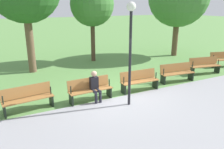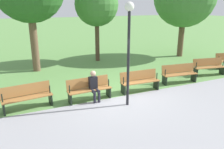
# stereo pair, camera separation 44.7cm
# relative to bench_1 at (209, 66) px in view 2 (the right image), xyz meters

# --- Properties ---
(ground_plane) EXTENTS (120.00, 120.00, 0.00)m
(ground_plane) POSITION_rel_bench_1_xyz_m (5.76, 0.61, -0.47)
(ground_plane) COLOR #5B8C47
(path_paving) EXTENTS (30.50, 6.21, 0.01)m
(path_paving) POSITION_rel_bench_1_xyz_m (5.76, 3.86, -0.47)
(path_paving) COLOR #939399
(path_paving) RESTS_ON ground
(bench_1) EXTENTS (1.81, 0.79, 0.89)m
(bench_1) POSITION_rel_bench_1_xyz_m (0.00, 0.00, 0.00)
(bench_1) COLOR #996633
(bench_1) RESTS_ON ground
(bench_2) EXTENTS (1.79, 0.67, 0.89)m
(bench_2) POSITION_rel_bench_1_xyz_m (2.29, 0.35, 0.00)
(bench_2) COLOR #996633
(bench_2) RESTS_ON ground
(bench_3) EXTENTS (1.77, 0.54, 0.89)m
(bench_3) POSITION_rel_bench_1_xyz_m (4.60, 0.52, 0.00)
(bench_3) COLOR #996633
(bench_3) RESTS_ON ground
(bench_4) EXTENTS (1.77, 0.54, 0.89)m
(bench_4) POSITION_rel_bench_1_xyz_m (6.92, 0.52, 0.00)
(bench_4) COLOR #996633
(bench_4) RESTS_ON ground
(bench_5) EXTENTS (1.79, 0.67, 0.89)m
(bench_5) POSITION_rel_bench_1_xyz_m (9.23, 0.35, 0.00)
(bench_5) COLOR #996633
(bench_5) RESTS_ON ground
(person_seated) EXTENTS (0.33, 0.53, 1.20)m
(person_seated) POSITION_rel_bench_1_xyz_m (6.76, 0.66, 0.16)
(person_seated) COLOR black
(person_seated) RESTS_ON ground
(tree_0) EXTENTS (2.77, 2.77, 5.04)m
(tree_0) POSITION_rel_bench_1_xyz_m (4.27, -5.52, 3.16)
(tree_0) COLOR #4C3828
(tree_0) RESTS_ON ground
(lamp_post) EXTENTS (0.32, 0.32, 3.75)m
(lamp_post) POSITION_rel_bench_1_xyz_m (5.76, 1.58, 2.16)
(lamp_post) COLOR black
(lamp_post) RESTS_ON ground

